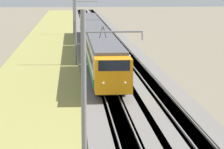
# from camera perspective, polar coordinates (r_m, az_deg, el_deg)

# --- Properties ---
(ballast_main) EXTENTS (240.00, 4.40, 0.30)m
(ballast_main) POSITION_cam_1_polar(r_m,az_deg,el_deg) (65.68, -1.75, 2.06)
(ballast_main) COLOR slate
(ballast_main) RESTS_ON ground
(ballast_adjacent) EXTENTS (240.00, 4.40, 0.30)m
(ballast_adjacent) POSITION_cam_1_polar(r_m,az_deg,el_deg) (65.98, 1.66, 2.09)
(ballast_adjacent) COLOR slate
(ballast_adjacent) RESTS_ON ground
(track_main) EXTENTS (240.00, 1.57, 0.45)m
(track_main) POSITION_cam_1_polar(r_m,az_deg,el_deg) (65.68, -1.75, 2.07)
(track_main) COLOR #4C4238
(track_main) RESTS_ON ground
(track_adjacent) EXTENTS (240.00, 1.57, 0.45)m
(track_adjacent) POSITION_cam_1_polar(r_m,az_deg,el_deg) (65.98, 1.66, 2.10)
(track_adjacent) COLOR #4C4238
(track_adjacent) RESTS_ON ground
(grass_verge) EXTENTS (240.00, 8.74, 0.12)m
(grass_verge) POSITION_cam_1_polar(r_m,az_deg,el_deg) (65.70, -7.11, 1.91)
(grass_verge) COLOR #99934C
(grass_verge) RESTS_ON ground
(passenger_train) EXTENTS (59.44, 2.86, 4.87)m
(passenger_train) POSITION_cam_1_polar(r_m,az_deg,el_deg) (67.45, -1.84, 4.06)
(passenger_train) COLOR orange
(passenger_train) RESTS_ON ground
(catenary_mast_near) EXTENTS (0.22, 2.56, 7.83)m
(catenary_mast_near) POSITION_cam_1_polar(r_m,az_deg,el_deg) (21.69, -2.88, -2.99)
(catenary_mast_near) COLOR slate
(catenary_mast_near) RESTS_ON ground
(catenary_mast_mid) EXTENTS (0.22, 2.56, 7.94)m
(catenary_mast_mid) POSITION_cam_1_polar(r_m,az_deg,el_deg) (57.94, -3.89, 4.97)
(catenary_mast_mid) COLOR slate
(catenary_mast_mid) RESTS_ON ground
(catenary_mast_far) EXTENTS (0.22, 2.56, 8.30)m
(catenary_mast_far) POSITION_cam_1_polar(r_m,az_deg,el_deg) (94.45, -4.12, 6.86)
(catenary_mast_far) COLOR slate
(catenary_mast_far) RESTS_ON ground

